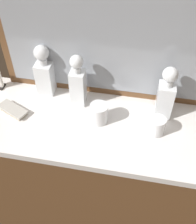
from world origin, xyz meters
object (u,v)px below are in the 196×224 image
Objects in this scene: crystal_decanter_front at (165,97)px; crystal_tumbler_rear at (98,114)px; crystal_decanter_far_right at (78,85)px; crystal_tumbler_left at (157,127)px; silver_brush_far_right at (13,110)px; crystal_decanter_center at (45,74)px.

crystal_tumbler_rear is (-0.30, -0.10, -0.07)m from crystal_decanter_front.
crystal_decanter_far_right is at bearing 138.04° from crystal_tumbler_rear.
crystal_decanter_far_right is 3.28× the size of crystal_tumbler_left.
silver_brush_far_right is at bearing -170.04° from crystal_decanter_front.
crystal_decanter_center is 3.23× the size of crystal_tumbler_left.
silver_brush_far_right is (-0.12, -0.18, -0.10)m from crystal_decanter_center.
crystal_decanter_far_right is at bearing -15.50° from crystal_decanter_center.
crystal_decanter_front is 0.42m from crystal_decanter_far_right.
crystal_decanter_center reaches higher than crystal_tumbler_left.
crystal_tumbler_rear is (0.12, -0.11, -0.07)m from crystal_decanter_far_right.
crystal_decanter_front is 0.61m from crystal_decanter_center.
crystal_tumbler_rear is 0.27m from crystal_tumbler_left.
crystal_decanter_far_right is 1.68× the size of silver_brush_far_right.
crystal_decanter_front is 0.15m from crystal_tumbler_left.
crystal_decanter_far_right is at bearing 179.27° from crystal_decanter_front.
crystal_decanter_center is at bearing 57.19° from silver_brush_far_right.
crystal_decanter_front is at bearing -0.73° from crystal_decanter_far_right.
crystal_tumbler_left is at bearing -18.51° from crystal_decanter_far_right.
crystal_decanter_front is 0.32m from crystal_tumbler_rear.
silver_brush_far_right is at bearing -176.90° from crystal_tumbler_rear.
crystal_tumbler_left is at bearing -4.85° from crystal_tumbler_rear.
crystal_decanter_front and crystal_decanter_center have the same top height.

